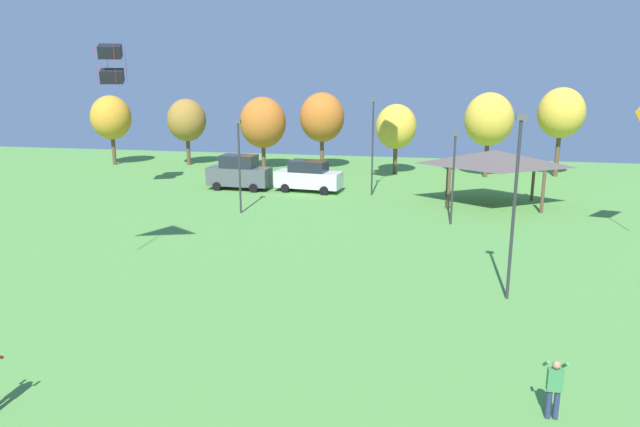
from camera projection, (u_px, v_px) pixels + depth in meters
The scene contains 16 objects.
person_standing_mid_field at pixel (554, 386), 13.85m from camera, with size 0.52×0.46×1.59m.
kite_flying_1 at pixel (111, 64), 38.90m from camera, with size 2.02×2.09×2.73m.
parked_car_leftmost at pixel (239, 173), 42.30m from camera, with size 4.71×2.18×2.57m.
parked_car_second_from_left at pixel (308, 176), 41.50m from camera, with size 4.97×2.44×2.28m.
park_pavilion at pixel (494, 158), 36.76m from camera, with size 7.29×4.88×3.60m.
light_post_0 at pixel (239, 161), 34.44m from camera, with size 0.36×0.20×5.72m.
light_post_1 at pixel (453, 172), 31.79m from camera, with size 0.36×0.20×5.26m.
light_post_2 at pixel (515, 199), 20.72m from camera, with size 0.36×0.20×6.94m.
light_post_3 at pixel (373, 142), 39.56m from camera, with size 0.36×0.20×6.75m.
treeline_tree_0 at pixel (111, 118), 53.47m from camera, with size 3.71×3.71×6.50m.
treeline_tree_1 at pixel (187, 120), 53.34m from camera, with size 3.59×3.59×6.20m.
treeline_tree_2 at pixel (263, 123), 51.24m from camera, with size 4.15×4.15×6.46m.
treeline_tree_3 at pixel (322, 117), 50.85m from camera, with size 3.98×3.98×6.85m.
treeline_tree_4 at pixel (396, 127), 48.41m from camera, with size 3.44×3.44×5.95m.
treeline_tree_5 at pixel (489, 120), 46.66m from camera, with size 3.94×3.94×6.96m.
treeline_tree_6 at pixel (561, 113), 46.84m from camera, with size 3.75×3.75×7.36m.
Camera 1 is at (4.51, 0.35, 8.20)m, focal length 32.00 mm.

